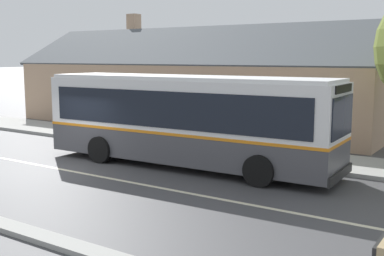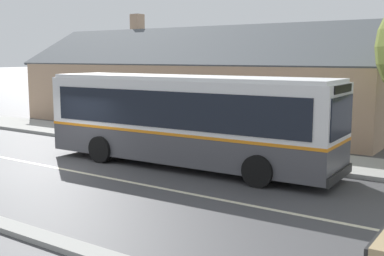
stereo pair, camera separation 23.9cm
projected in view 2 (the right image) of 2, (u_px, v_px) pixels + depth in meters
name	position (u px, v px, depth m)	size (l,w,h in m)	color
ground_plane	(58.00, 168.00, 17.17)	(300.00, 300.00, 0.00)	#424244
sidewalk_far	(161.00, 142.00, 22.05)	(60.00, 3.00, 0.15)	#9E9E99
lane_divider_stripe	(58.00, 168.00, 17.17)	(60.00, 0.16, 0.01)	beige
community_building	(205.00, 92.00, 28.51)	(22.18, 8.72, 6.74)	tan
transit_bus	(187.00, 118.00, 17.26)	(11.19, 3.02, 3.27)	#47474C
bench_by_building	(132.00, 129.00, 22.68)	(1.52, 0.51, 0.94)	brown
bench_down_street	(192.00, 136.00, 20.59)	(1.73, 0.51, 0.94)	brown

